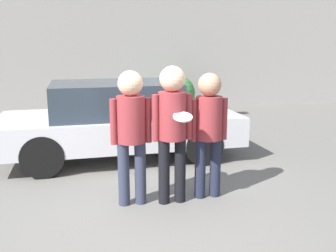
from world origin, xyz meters
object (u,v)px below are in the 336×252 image
at_px(person_middle_with_frisbee, 172,122).
at_px(shrub, 178,93).
at_px(parked_car_near, 119,119).
at_px(person_left, 131,126).
at_px(person_right, 209,124).

relative_size(person_middle_with_frisbee, shrub, 1.65).
relative_size(person_middle_with_frisbee, parked_car_near, 0.42).
distance_m(person_middle_with_frisbee, shrub, 7.31).
bearing_deg(parked_car_near, person_middle_with_frisbee, -79.13).
bearing_deg(parked_car_near, person_left, -92.30).
height_order(person_middle_with_frisbee, shrub, person_middle_with_frisbee).
bearing_deg(shrub, person_right, -102.13).
distance_m(person_left, person_middle_with_frisbee, 0.53).
bearing_deg(person_left, person_middle_with_frisbee, -8.01).
relative_size(person_right, shrub, 1.56).
bearing_deg(person_middle_with_frisbee, person_right, 7.37).
distance_m(person_left, shrub, 7.40).
distance_m(person_left, parked_car_near, 2.23).
distance_m(person_middle_with_frisbee, parked_car_near, 2.35).
xyz_separation_m(person_left, shrub, (2.54, 6.93, -0.51)).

